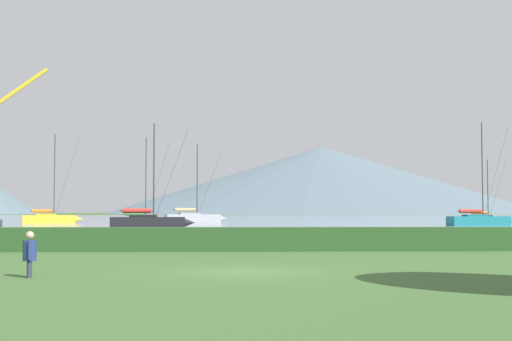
{
  "coord_description": "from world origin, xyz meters",
  "views": [
    {
      "loc": [
        -0.48,
        -21.6,
        1.81
      ],
      "look_at": [
        2.15,
        48.26,
        5.65
      ],
      "focal_mm": 51.04,
      "sensor_mm": 36.0,
      "label": 1
    }
  ],
  "objects": [
    {
      "name": "ground_plane",
      "position": [
        0.0,
        0.0,
        0.0
      ],
      "size": [
        1000.0,
        1000.0,
        0.0
      ],
      "primitive_type": "plane",
      "color": "#3D602D"
    },
    {
      "name": "harbor_water",
      "position": [
        0.0,
        137.0,
        0.0
      ],
      "size": [
        320.0,
        246.0,
        0.0
      ],
      "primitive_type": "cube",
      "color": "#8499A8",
      "rests_on": "ground_plane"
    },
    {
      "name": "hedge_line",
      "position": [
        0.0,
        11.0,
        0.53
      ],
      "size": [
        80.0,
        1.2,
        1.06
      ],
      "primitive_type": "cube",
      "color": "#284C23",
      "rests_on": "ground_plane"
    },
    {
      "name": "sailboat_slip_0",
      "position": [
        -8.45,
        51.08,
        0.7
      ],
      "size": [
        8.59,
        3.53,
        10.51
      ],
      "rotation": [
        0.0,
        0.0,
        0.15
      ],
      "color": "black",
      "rests_on": "harbor_water"
    },
    {
      "name": "sailboat_slip_2",
      "position": [
        -25.79,
        82.68,
        0.71
      ],
      "size": [
        8.46,
        3.86,
        12.69
      ],
      "rotation": [
        0.0,
        0.0,
        0.2
      ],
      "color": "gold",
      "rests_on": "harbor_water"
    },
    {
      "name": "sailboat_slip_6",
      "position": [
        29.16,
        63.44,
        0.7
      ],
      "size": [
        8.31,
        3.19,
        12.27
      ],
      "rotation": [
        0.0,
        0.0,
        0.11
      ],
      "color": "#19707A",
      "rests_on": "harbor_water"
    },
    {
      "name": "sailboat_slip_8",
      "position": [
        34.36,
        75.84,
        0.59
      ],
      "size": [
        7.23,
        3.55,
        8.75
      ],
      "rotation": [
        0.0,
        0.0,
        0.25
      ],
      "color": "black",
      "rests_on": "harbor_water"
    },
    {
      "name": "sailboat_slip_9",
      "position": [
        -5.6,
        84.29,
        0.76
      ],
      "size": [
        9.27,
        4.63,
        11.4
      ],
      "rotation": [
        0.0,
        0.0,
        0.26
      ],
      "color": "#9E9EA3",
      "rests_on": "harbor_water"
    },
    {
      "name": "sailboat_slip_10",
      "position": [
        -10.37,
        61.97,
        0.57
      ],
      "size": [
        6.71,
        2.36,
        10.18
      ],
      "rotation": [
        0.0,
        0.0,
        0.07
      ],
      "color": "gold",
      "rests_on": "harbor_water"
    },
    {
      "name": "person_seated_viewer",
      "position": [
        -5.86,
        -1.65,
        0.69
      ],
      "size": [
        0.36,
        0.55,
        1.25
      ],
      "rotation": [
        0.0,
        0.0,
        0.25
      ],
      "color": "#2D3347",
      "rests_on": "ground_plane"
    },
    {
      "name": "distant_hill_central_peak",
      "position": [
        53.56,
        398.57,
        19.36
      ],
      "size": [
        247.08,
        247.08,
        38.71
      ],
      "primitive_type": "cone",
      "color": "slate",
      "rests_on": "ground_plane"
    }
  ]
}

